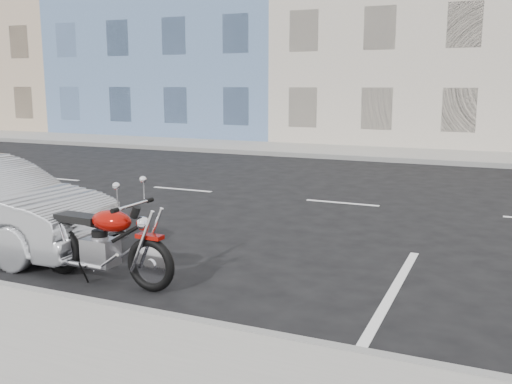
{
  "coord_description": "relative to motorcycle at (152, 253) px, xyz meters",
  "views": [
    {
      "loc": [
        1.14,
        -11.78,
        2.52
      ],
      "look_at": [
        -2.52,
        -3.45,
        0.8
      ],
      "focal_mm": 40.0,
      "sensor_mm": 36.0,
      "label": 1
    }
  ],
  "objects": [
    {
      "name": "motorcycle",
      "position": [
        0.0,
        0.0,
        0.0
      ],
      "size": [
        2.17,
        0.72,
        1.09
      ],
      "rotation": [
        0.0,
        0.0,
        -0.05
      ],
      "color": "black",
      "rests_on": "ground"
    },
    {
      "name": "bldg_far_west",
      "position": [
        -23.28,
        22.46,
        5.5
      ],
      "size": [
        12.0,
        12.0,
        12.0
      ],
      "primitive_type": "cube",
      "color": "tan",
      "rests_on": "ground"
    },
    {
      "name": "ground",
      "position": [
        2.72,
        6.16,
        -0.5
      ],
      "size": [
        120.0,
        120.0,
        0.0
      ],
      "primitive_type": "plane",
      "color": "black",
      "rests_on": "ground"
    },
    {
      "name": "bldg_blue",
      "position": [
        -11.28,
        22.46,
        6.0
      ],
      "size": [
        12.0,
        12.0,
        13.0
      ],
      "primitive_type": "cube",
      "color": "#56729D",
      "rests_on": "ground"
    },
    {
      "name": "curb_far",
      "position": [
        -2.28,
        13.16,
        -0.42
      ],
      "size": [
        80.0,
        0.12,
        0.16
      ],
      "primitive_type": "cube",
      "color": "gray",
      "rests_on": "ground"
    },
    {
      "name": "bldg_cream",
      "position": [
        0.72,
        22.46,
        5.25
      ],
      "size": [
        12.0,
        12.0,
        11.5
      ],
      "primitive_type": "cube",
      "color": "#BBB0A0",
      "rests_on": "ground"
    },
    {
      "name": "sidewalk_far",
      "position": [
        -2.28,
        14.86,
        -0.42
      ],
      "size": [
        80.0,
        3.4,
        0.15
      ],
      "primitive_type": "cube",
      "color": "gray",
      "rests_on": "ground"
    }
  ]
}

